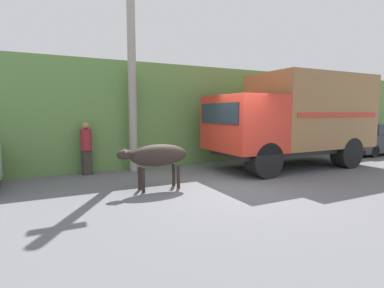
{
  "coord_description": "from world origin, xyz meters",
  "views": [
    {
      "loc": [
        -4.5,
        -6.64,
        1.96
      ],
      "look_at": [
        -0.73,
        0.87,
        1.07
      ],
      "focal_mm": 28.0,
      "sensor_mm": 36.0,
      "label": 1
    }
  ],
  "objects_px": {
    "brown_cow": "(157,156)",
    "utility_pole": "(132,66)",
    "hatchback_car": "(374,139)",
    "pedestrian_on_hill": "(86,146)",
    "cargo_truck": "(296,117)"
  },
  "relations": [
    {
      "from": "brown_cow",
      "to": "utility_pole",
      "type": "distance_m",
      "value": 3.69
    },
    {
      "from": "brown_cow",
      "to": "utility_pole",
      "type": "relative_size",
      "value": 0.27
    },
    {
      "from": "brown_cow",
      "to": "utility_pole",
      "type": "bearing_deg",
      "value": 100.25
    },
    {
      "from": "pedestrian_on_hill",
      "to": "utility_pole",
      "type": "distance_m",
      "value": 2.95
    },
    {
      "from": "pedestrian_on_hill",
      "to": "utility_pole",
      "type": "xyz_separation_m",
      "value": [
        1.48,
        -0.08,
        2.55
      ]
    },
    {
      "from": "cargo_truck",
      "to": "brown_cow",
      "type": "height_order",
      "value": "cargo_truck"
    },
    {
      "from": "pedestrian_on_hill",
      "to": "cargo_truck",
      "type": "bearing_deg",
      "value": 145.2
    },
    {
      "from": "brown_cow",
      "to": "hatchback_car",
      "type": "bearing_deg",
      "value": 20.88
    },
    {
      "from": "brown_cow",
      "to": "hatchback_car",
      "type": "height_order",
      "value": "hatchback_car"
    },
    {
      "from": "hatchback_car",
      "to": "utility_pole",
      "type": "relative_size",
      "value": 0.55
    },
    {
      "from": "cargo_truck",
      "to": "hatchback_car",
      "type": "distance_m",
      "value": 6.12
    },
    {
      "from": "utility_pole",
      "to": "hatchback_car",
      "type": "bearing_deg",
      "value": -4.85
    },
    {
      "from": "brown_cow",
      "to": "pedestrian_on_hill",
      "type": "height_order",
      "value": "pedestrian_on_hill"
    },
    {
      "from": "pedestrian_on_hill",
      "to": "utility_pole",
      "type": "height_order",
      "value": "utility_pole"
    },
    {
      "from": "hatchback_car",
      "to": "cargo_truck",
      "type": "bearing_deg",
      "value": -172.0
    }
  ]
}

